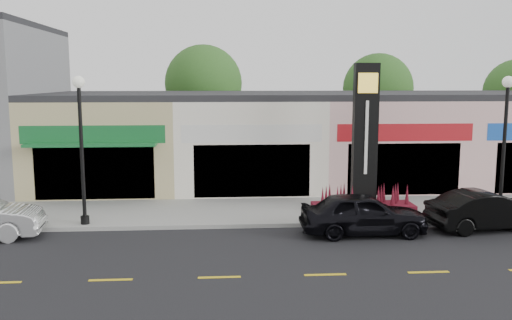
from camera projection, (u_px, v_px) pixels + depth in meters
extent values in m
plane|color=black|center=(308.00, 243.00, 18.30)|extent=(120.00, 120.00, 0.00)
cube|color=gray|center=(291.00, 210.00, 22.59)|extent=(52.00, 4.30, 0.15)
cube|color=gray|center=(299.00, 225.00, 20.37)|extent=(52.00, 0.20, 0.15)
cube|color=tan|center=(115.00, 141.00, 28.75)|extent=(7.00, 10.00, 4.50)
cube|color=#262628|center=(113.00, 96.00, 28.40)|extent=(7.00, 10.00, 0.30)
cube|color=black|center=(95.00, 173.00, 23.99)|extent=(5.25, 0.10, 2.40)
cube|color=#16632C|center=(93.00, 134.00, 23.74)|extent=(6.30, 0.12, 0.80)
cube|color=#16632C|center=(91.00, 145.00, 23.36)|extent=(5.60, 0.90, 0.12)
cube|color=silver|center=(247.00, 140.00, 29.22)|extent=(7.00, 10.00, 4.50)
cube|color=#262628|center=(246.00, 95.00, 28.87)|extent=(7.00, 10.00, 0.30)
cube|color=black|center=(252.00, 171.00, 24.46)|extent=(5.25, 0.10, 2.40)
cube|color=silver|center=(252.00, 133.00, 24.21)|extent=(6.30, 0.12, 0.80)
cube|color=#CA9E9A|center=(374.00, 139.00, 29.69)|extent=(7.00, 10.00, 4.50)
cube|color=#262628|center=(375.00, 95.00, 29.34)|extent=(7.00, 10.00, 0.30)
cube|color=black|center=(404.00, 169.00, 24.93)|extent=(5.25, 0.10, 2.40)
cube|color=#B4181F|center=(405.00, 132.00, 24.68)|extent=(6.30, 0.12, 0.80)
cube|color=#CA9E9A|center=(497.00, 138.00, 30.16)|extent=(7.00, 10.00, 4.50)
cube|color=#262628|center=(500.00, 95.00, 29.81)|extent=(7.00, 10.00, 0.30)
cylinder|color=#382619|center=(204.00, 137.00, 37.05)|extent=(0.36, 0.36, 3.15)
sphere|color=#1F4C17|center=(204.00, 83.00, 36.51)|extent=(5.20, 5.20, 5.20)
cylinder|color=#382619|center=(376.00, 137.00, 37.86)|extent=(0.36, 0.36, 2.97)
sphere|color=#1F4C17|center=(378.00, 88.00, 37.36)|extent=(4.80, 4.80, 4.80)
cylinder|color=black|center=(85.00, 220.00, 20.19)|extent=(0.32, 0.32, 0.30)
cylinder|color=black|center=(82.00, 154.00, 19.82)|extent=(0.14, 0.14, 5.00)
sphere|color=silver|center=(78.00, 82.00, 19.44)|extent=(0.44, 0.44, 0.44)
cylinder|color=black|center=(499.00, 213.00, 21.26)|extent=(0.32, 0.32, 0.30)
cylinder|color=black|center=(504.00, 150.00, 20.89)|extent=(0.14, 0.14, 5.00)
sphere|color=silver|center=(508.00, 82.00, 20.51)|extent=(0.44, 0.44, 0.44)
cube|color=#590F20|center=(363.00, 206.00, 22.61)|extent=(4.20, 1.30, 0.20)
cube|color=black|center=(365.00, 137.00, 22.19)|extent=(1.00, 0.40, 6.00)
cube|color=yellow|center=(368.00, 83.00, 21.65)|extent=(0.80, 0.05, 0.80)
cube|color=silver|center=(366.00, 138.00, 21.97)|extent=(0.12, 0.04, 3.00)
imported|color=black|center=(363.00, 214.00, 19.27)|extent=(1.82, 4.48, 1.52)
imported|color=black|center=(487.00, 210.00, 19.91)|extent=(2.15, 4.55, 1.44)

